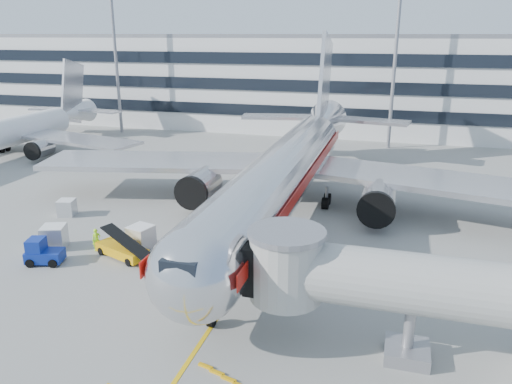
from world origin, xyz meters
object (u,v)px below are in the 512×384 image
(main_jet, at_px, (289,167))
(baggage_tug, at_px, (42,253))
(belt_loader, at_px, (122,249))
(cargo_container_front, at_px, (141,237))
(cargo_container_left, at_px, (54,237))
(ramp_worker, at_px, (97,240))
(cargo_container_right, at_px, (67,208))

(main_jet, height_order, baggage_tug, main_jet)
(belt_loader, height_order, cargo_container_front, belt_loader)
(cargo_container_left, distance_m, ramp_worker, 3.42)
(belt_loader, bearing_deg, cargo_container_left, 179.45)
(ramp_worker, bearing_deg, baggage_tug, -167.57)
(cargo_container_front, bearing_deg, main_jet, 50.92)
(main_jet, height_order, ramp_worker, main_jet)
(cargo_container_left, xyz_separation_m, ramp_worker, (3.39, 0.45, -0.03))
(baggage_tug, bearing_deg, belt_loader, 26.85)
(cargo_container_left, bearing_deg, baggage_tug, -70.24)
(baggage_tug, distance_m, cargo_container_front, 6.99)
(cargo_container_front, relative_size, ramp_worker, 1.17)
(cargo_container_right, xyz_separation_m, cargo_container_front, (9.88, -4.54, 0.14))
(belt_loader, bearing_deg, cargo_container_right, 145.38)
(main_jet, bearing_deg, baggage_tug, -132.99)
(cargo_container_left, bearing_deg, cargo_container_right, 118.92)
(cargo_container_left, height_order, cargo_container_front, cargo_container_left)
(belt_loader, bearing_deg, ramp_worker, 168.30)
(baggage_tug, height_order, cargo_container_left, baggage_tug)
(cargo_container_right, distance_m, ramp_worker, 9.14)
(belt_loader, relative_size, baggage_tug, 1.64)
(belt_loader, xyz_separation_m, baggage_tug, (-4.90, -2.48, 0.21))
(baggage_tug, xyz_separation_m, cargo_container_left, (-0.91, 2.54, 0.08))
(cargo_container_right, bearing_deg, belt_loader, -34.62)
(baggage_tug, distance_m, cargo_container_left, 2.70)
(main_jet, relative_size, cargo_container_front, 25.15)
(cargo_container_right, bearing_deg, main_jet, 19.16)
(cargo_container_right, relative_size, cargo_container_front, 0.84)
(ramp_worker, bearing_deg, main_jet, 8.50)
(baggage_tug, bearing_deg, main_jet, 47.01)
(ramp_worker, bearing_deg, cargo_container_left, 149.68)
(main_jet, bearing_deg, ramp_worker, -133.71)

